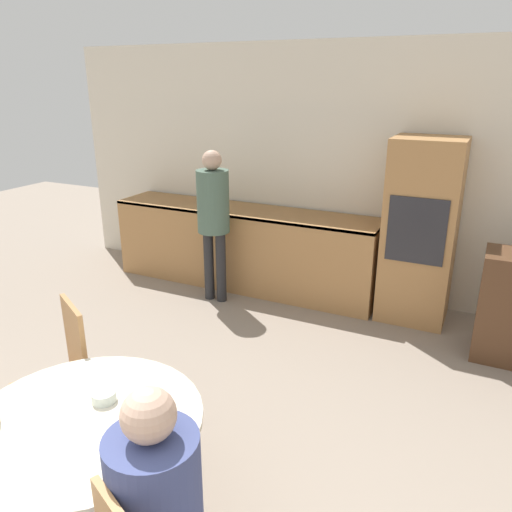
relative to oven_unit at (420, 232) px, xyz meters
The scene contains 7 objects.
wall_back 0.94m from the oven_unit, 156.43° to the left, with size 6.91×0.05×2.60m.
kitchen_counter 1.91m from the oven_unit, behind, with size 3.02×0.60×0.89m.
oven_unit is the anchor object (origin of this frame).
dining_table 3.49m from the oven_unit, 106.82° to the right, with size 1.11×1.11×0.73m.
chair_far_left 3.31m from the oven_unit, 120.41° to the right, with size 0.54×0.54×0.95m.
person_standing 2.02m from the oven_unit, 165.37° to the right, with size 0.33×0.33×1.58m.
bowl_near 3.34m from the oven_unit, 107.68° to the right, with size 0.12×0.12×0.05m.
Camera 1 is at (1.34, -0.13, 2.23)m, focal length 35.00 mm.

